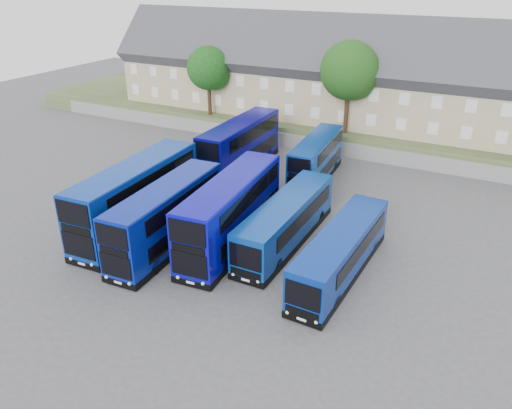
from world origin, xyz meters
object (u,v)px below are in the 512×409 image
object	(u,v)px
dd_front_left	(137,198)
tree_mid	(351,73)
tree_west	(210,70)
dd_front_mid	(167,218)
coach_east_a	(286,223)

from	to	relation	value
dd_front_left	tree_mid	distance (m)	25.31
tree_west	dd_front_mid	bearing A→B (deg)	-64.49
dd_front_left	coach_east_a	xyz separation A→B (m)	(10.46, 2.95, -0.83)
dd_front_mid	coach_east_a	world-z (taller)	dd_front_mid
dd_front_left	tree_west	distance (m)	24.60
tree_west	tree_mid	distance (m)	16.04
dd_front_mid	tree_west	size ratio (longest dim) A/B	1.46
dd_front_left	dd_front_mid	bearing A→B (deg)	-21.61
tree_west	tree_mid	world-z (taller)	tree_mid
dd_front_left	tree_west	xyz separation A→B (m)	(-7.94, 22.82, 4.64)
dd_front_left	coach_east_a	size ratio (longest dim) A/B	1.06
dd_front_mid	coach_east_a	size ratio (longest dim) A/B	0.95
dd_front_mid	tree_mid	bearing A→B (deg)	76.30
dd_front_left	dd_front_mid	size ratio (longest dim) A/B	1.12
dd_front_mid	tree_west	xyz separation A→B (m)	(-11.45, 23.99, 4.90)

